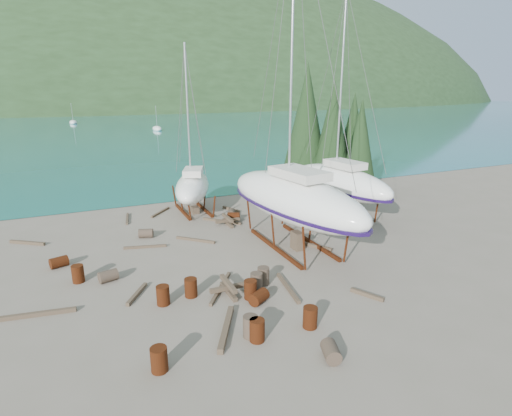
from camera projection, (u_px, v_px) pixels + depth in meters
name	position (u px, v px, depth m)	size (l,w,h in m)	color
ground	(262.00, 267.00, 21.41)	(600.00, 600.00, 0.00)	#6A6053
bay_water	(82.00, 103.00, 296.54)	(700.00, 700.00, 0.00)	#175B74
far_hill	(81.00, 103.00, 300.91)	(800.00, 360.00, 110.00)	#21361B
far_house_center	(41.00, 105.00, 178.61)	(6.60, 5.60, 5.60)	beige
far_house_right	(154.00, 104.00, 198.44)	(6.60, 5.60, 5.60)	beige
cypress_near_right	(333.00, 130.00, 35.22)	(3.60, 3.60, 10.00)	black
cypress_mid_right	(360.00, 141.00, 34.31)	(3.06, 3.06, 8.50)	black
cypress_back_left	(306.00, 119.00, 36.12)	(4.14, 4.14, 11.50)	black
cypress_far_right	(353.00, 134.00, 37.45)	(3.24, 3.24, 9.00)	black
moored_boat_mid	(157.00, 129.00, 95.15)	(2.00, 5.00, 6.05)	white
moored_boat_far	(73.00, 122.00, 114.21)	(2.00, 5.00, 6.05)	white
large_sailboat_near	(293.00, 198.00, 23.49)	(5.06, 12.23, 18.70)	white
large_sailboat_far	(340.00, 182.00, 29.72)	(4.02, 10.24, 15.79)	white
small_sailboat_shore	(193.00, 186.00, 30.65)	(5.09, 8.10, 12.38)	white
worker	(320.00, 217.00, 27.24)	(0.57, 0.37, 1.56)	navy
drum_0	(163.00, 295.00, 17.55)	(0.58, 0.58, 0.88)	#54220E
drum_1	(331.00, 352.00, 14.00)	(0.58, 0.58, 0.88)	#2D2823
drum_2	(59.00, 262.00, 21.33)	(0.58, 0.58, 0.88)	#54220E
drum_3	(257.00, 330.00, 14.99)	(0.58, 0.58, 0.88)	#54220E
drum_4	(234.00, 216.00, 29.10)	(0.58, 0.58, 0.88)	#54220E
drum_5	(256.00, 282.00, 18.79)	(0.58, 0.58, 0.88)	#2D2823
drum_7	(310.00, 317.00, 15.84)	(0.58, 0.58, 0.88)	#54220E
drum_8	(78.00, 274.00, 19.62)	(0.58, 0.58, 0.88)	#54220E
drum_9	(146.00, 233.00, 25.64)	(0.58, 0.58, 0.88)	#2D2823
drum_10	(191.00, 288.00, 18.24)	(0.58, 0.58, 0.88)	#54220E
drum_11	(231.00, 213.00, 29.84)	(0.58, 0.58, 0.88)	#2D2823
drum_12	(259.00, 297.00, 17.70)	(0.58, 0.58, 0.88)	#54220E
drum_13	(159.00, 359.00, 13.37)	(0.58, 0.58, 0.88)	#54220E
drum_14	(250.00, 289.00, 18.07)	(0.58, 0.58, 0.88)	#54220E
drum_15	(108.00, 276.00, 19.73)	(0.58, 0.58, 0.88)	#2D2823
drum_16	(250.00, 327.00, 15.23)	(0.58, 0.58, 0.88)	#2D2823
drum_17	(263.00, 276.00, 19.40)	(0.58, 0.58, 0.88)	#2D2823
timber_0	(127.00, 219.00, 29.30)	(0.14, 2.58, 0.14)	brown
timber_1	(318.00, 247.00, 23.92)	(0.19, 1.76, 0.19)	brown
timber_2	(27.00, 243.00, 24.58)	(0.19, 2.40, 0.19)	brown
timber_3	(221.00, 288.00, 18.99)	(0.15, 3.26, 0.15)	brown
timber_5	(288.00, 287.00, 19.01)	(0.16, 2.95, 0.16)	brown
timber_6	(231.00, 209.00, 31.53)	(0.19, 1.80, 0.19)	brown
timber_7	(367.00, 295.00, 18.33)	(0.17, 1.60, 0.17)	brown
timber_9	(160.00, 212.00, 30.79)	(0.15, 2.61, 0.15)	brown
timber_10	(222.00, 221.00, 28.69)	(0.16, 3.08, 0.16)	brown
timber_11	(195.00, 240.00, 25.10)	(0.15, 2.69, 0.15)	brown
timber_12	(137.00, 294.00, 18.40)	(0.17, 1.99, 0.17)	brown
timber_14	(38.00, 314.00, 16.73)	(0.18, 2.96, 0.18)	brown
timber_15	(145.00, 247.00, 23.99)	(0.15, 2.50, 0.15)	brown
timber_16	(226.00, 328.00, 15.69)	(0.23, 3.01, 0.23)	brown
timber_pile_fore	(228.00, 288.00, 18.53)	(1.80, 1.80, 0.60)	brown
timber_pile_aft	(228.00, 221.00, 28.12)	(1.80, 1.80, 0.60)	brown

